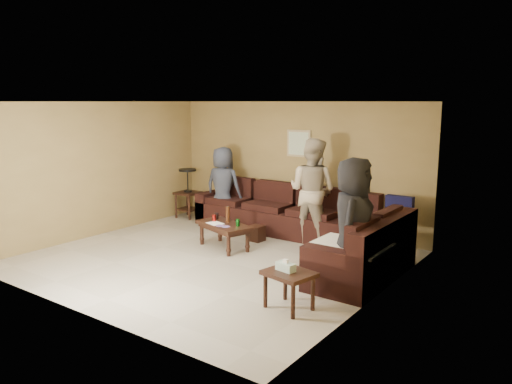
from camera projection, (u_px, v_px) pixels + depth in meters
room at (211, 156)px, 7.73m from camera, size 5.60×5.50×2.50m
sectional_sofa at (304, 228)px, 8.72m from camera, size 4.65×2.90×0.97m
coffee_table at (224, 227)px, 8.57m from camera, size 1.15×0.81×0.72m
end_table_left at (188, 192)px, 10.82m from camera, size 0.49×0.49×1.07m
side_table_right at (289, 277)px, 6.04m from camera, size 0.65×0.57×0.62m
waste_bin at (257, 233)px, 9.05m from camera, size 0.25×0.25×0.28m
wall_art at (299, 143)px, 9.65m from camera, size 0.52×0.04×0.52m
person_left at (223, 186)px, 10.14m from camera, size 0.86×0.64×1.60m
person_middle at (312, 191)px, 8.87m from camera, size 0.91×0.71×1.87m
person_right at (353, 224)px, 6.66m from camera, size 0.79×1.00×1.78m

